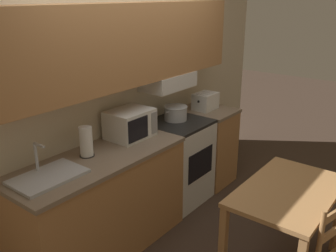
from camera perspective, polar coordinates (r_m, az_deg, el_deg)
The scene contains 11 objects.
ground_plane at distance 4.20m, azimuth -6.59°, elevation -12.57°, with size 16.00×16.00×0.00m, color #3D2D23.
wall_back at distance 3.59m, azimuth -6.59°, elevation 8.21°, with size 5.18×0.38×2.55m.
lower_counter_main at distance 3.43m, azimuth -10.07°, elevation -11.69°, with size 1.63×0.63×0.93m.
lower_counter_right_stub at distance 4.62m, azimuth 5.88°, elevation -2.94°, with size 0.52×0.63×0.93m.
stove_range at distance 4.18m, azimuth 1.50°, elevation -5.37°, with size 0.64×0.60×0.93m.
cooking_pot at distance 4.04m, azimuth 1.16°, elevation 2.06°, with size 0.33×0.26×0.16m.
microwave at distance 3.55m, azimuth -5.81°, elevation 0.35°, with size 0.42×0.34×0.27m.
toaster at distance 4.43m, azimuth 5.72°, elevation 3.79°, with size 0.30×0.21×0.20m.
sink_basin at distance 2.94m, azimuth -17.79°, elevation -7.27°, with size 0.53×0.35×0.26m.
paper_towel_roll at distance 3.20m, azimuth -12.37°, elevation -2.35°, with size 0.13×0.13×0.26m.
dining_table at distance 3.25m, azimuth 17.78°, elevation -10.84°, with size 1.07×0.68×0.74m.
Camera 1 is at (-2.50, -2.54, 2.22)m, focal length 40.00 mm.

